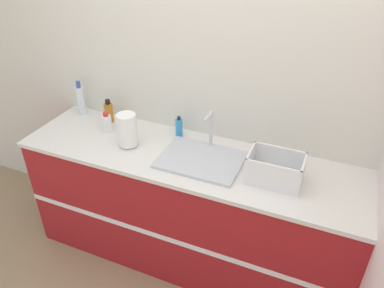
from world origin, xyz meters
TOP-DOWN VIEW (x-y plane):
  - ground_plane at (0.00, 0.00)m, footprint 12.00×12.00m
  - wall_back at (0.00, 0.66)m, footprint 4.72×0.06m
  - counter_cabinet at (0.00, 0.31)m, footprint 2.34×0.65m
  - sink at (0.10, 0.30)m, footprint 0.53×0.40m
  - paper_towel_roll at (-0.43, 0.27)m, footprint 0.13×0.13m
  - dish_rack at (0.58, 0.27)m, footprint 0.32×0.21m
  - bottle_clear at (-1.01, 0.53)m, footprint 0.06×0.06m
  - bottle_amber at (-0.75, 0.51)m, footprint 0.07×0.07m
  - bottle_white_spray at (-0.68, 0.38)m, footprint 0.07×0.07m
  - soap_dispenser at (-0.16, 0.52)m, footprint 0.05×0.05m

SIDE VIEW (x-z plane):
  - ground_plane at x=0.00m, z-range 0.00..0.00m
  - counter_cabinet at x=0.00m, z-range 0.00..0.94m
  - sink at x=0.10m, z-range 0.81..1.09m
  - bottle_white_spray at x=-0.68m, z-range 0.93..1.08m
  - soap_dispenser at x=-0.16m, z-range 0.93..1.08m
  - dish_rack at x=0.58m, z-range 0.92..1.09m
  - bottle_amber at x=-0.75m, z-range 0.92..1.11m
  - paper_towel_roll at x=-0.43m, z-range 0.94..1.17m
  - bottle_clear at x=-1.01m, z-range 0.92..1.20m
  - wall_back at x=0.00m, z-range 0.00..2.60m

